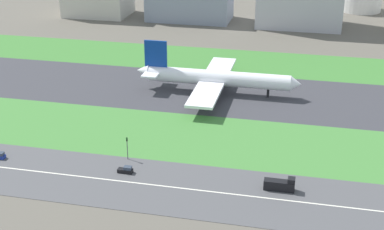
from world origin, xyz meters
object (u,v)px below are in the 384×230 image
object	(u,v)px
truck_2	(280,185)
fuel_tank_centre	(361,1)
traffic_light	(127,147)
car_0	(126,170)
airliner	(214,78)

from	to	relation	value
truck_2	fuel_tank_centre	world-z (taller)	fuel_tank_centre
truck_2	traffic_light	bearing A→B (deg)	170.22
car_0	fuel_tank_centre	size ratio (longest dim) A/B	0.17
truck_2	fuel_tank_centre	xyz separation A→B (m)	(32.72, 227.00, 4.55)
airliner	truck_2	bearing A→B (deg)	-65.49
truck_2	airliner	bearing A→B (deg)	114.51
airliner	fuel_tank_centre	bearing A→B (deg)	68.16
fuel_tank_centre	truck_2	bearing A→B (deg)	-98.20
car_0	fuel_tank_centre	world-z (taller)	fuel_tank_centre
airliner	traffic_light	xyz separation A→B (m)	(-15.39, -60.01, -1.94)
fuel_tank_centre	airliner	bearing A→B (deg)	-111.84
car_0	fuel_tank_centre	distance (m)	239.76
airliner	car_0	distance (m)	69.48
airliner	fuel_tank_centre	distance (m)	171.29
airliner	car_0	size ratio (longest dim) A/B	14.77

